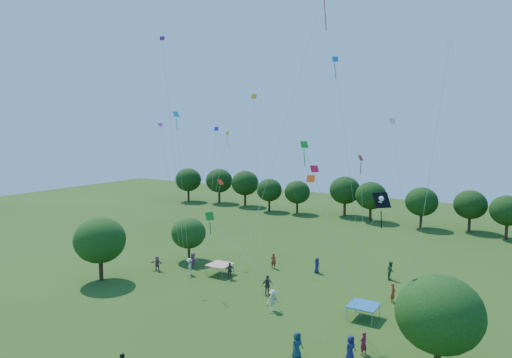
{
  "coord_description": "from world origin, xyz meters",
  "views": [
    {
      "loc": [
        17.9,
        -15.36,
        14.95
      ],
      "look_at": [
        0.0,
        14.0,
        11.0
      ],
      "focal_mm": 32.0,
      "sensor_mm": 36.0,
      "label": 1
    }
  ],
  "objects_px": {
    "near_tree_east": "(439,314)",
    "red_high_kite": "(309,42)",
    "tent_blue": "(363,305)",
    "near_tree_north": "(189,233)",
    "pirate_kite": "(380,203)",
    "near_tree_west": "(100,240)",
    "tent_red_stripe": "(220,265)"
  },
  "relations": [
    {
      "from": "pirate_kite",
      "to": "red_high_kite",
      "type": "bearing_deg",
      "value": 145.16
    },
    {
      "from": "pirate_kite",
      "to": "red_high_kite",
      "type": "height_order",
      "value": "red_high_kite"
    },
    {
      "from": "pirate_kite",
      "to": "tent_red_stripe",
      "type": "bearing_deg",
      "value": 156.23
    },
    {
      "from": "tent_blue",
      "to": "red_high_kite",
      "type": "xyz_separation_m",
      "value": [
        -4.86,
        -0.18,
        20.48
      ]
    },
    {
      "from": "near_tree_east",
      "to": "tent_red_stripe",
      "type": "xyz_separation_m",
      "value": [
        -22.41,
        9.11,
        -3.06
      ]
    },
    {
      "from": "near_tree_north",
      "to": "tent_blue",
      "type": "height_order",
      "value": "near_tree_north"
    },
    {
      "from": "near_tree_west",
      "to": "near_tree_east",
      "type": "distance_m",
      "value": 31.33
    },
    {
      "from": "pirate_kite",
      "to": "near_tree_west",
      "type": "bearing_deg",
      "value": 178.61
    },
    {
      "from": "near_tree_east",
      "to": "pirate_kite",
      "type": "height_order",
      "value": "pirate_kite"
    },
    {
      "from": "near_tree_east",
      "to": "red_high_kite",
      "type": "relative_size",
      "value": 0.26
    },
    {
      "from": "near_tree_west",
      "to": "red_high_kite",
      "type": "distance_m",
      "value": 26.87
    },
    {
      "from": "tent_blue",
      "to": "near_tree_north",
      "type": "bearing_deg",
      "value": 166.68
    },
    {
      "from": "near_tree_west",
      "to": "tent_red_stripe",
      "type": "bearing_deg",
      "value": 40.03
    },
    {
      "from": "near_tree_west",
      "to": "pirate_kite",
      "type": "distance_m",
      "value": 28.0
    },
    {
      "from": "tent_red_stripe",
      "to": "pirate_kite",
      "type": "relative_size",
      "value": 0.23
    },
    {
      "from": "near_tree_west",
      "to": "near_tree_north",
      "type": "xyz_separation_m",
      "value": [
        2.85,
        9.87,
        -0.93
      ]
    },
    {
      "from": "near_tree_west",
      "to": "red_high_kite",
      "type": "bearing_deg",
      "value": 12.75
    },
    {
      "from": "tent_blue",
      "to": "near_tree_east",
      "type": "bearing_deg",
      "value": -44.1
    },
    {
      "from": "tent_red_stripe",
      "to": "pirate_kite",
      "type": "distance_m",
      "value": 22.11
    },
    {
      "from": "near_tree_east",
      "to": "pirate_kite",
      "type": "xyz_separation_m",
      "value": [
        -3.98,
        0.99,
        6.07
      ]
    },
    {
      "from": "tent_red_stripe",
      "to": "red_high_kite",
      "type": "distance_m",
      "value": 23.44
    },
    {
      "from": "tent_blue",
      "to": "tent_red_stripe",
      "type": "bearing_deg",
      "value": 170.07
    },
    {
      "from": "near_tree_north",
      "to": "pirate_kite",
      "type": "relative_size",
      "value": 0.51
    },
    {
      "from": "pirate_kite",
      "to": "red_high_kite",
      "type": "distance_m",
      "value": 14.5
    },
    {
      "from": "red_high_kite",
      "to": "pirate_kite",
      "type": "bearing_deg",
      "value": -34.84
    },
    {
      "from": "near_tree_east",
      "to": "near_tree_west",
      "type": "bearing_deg",
      "value": 176.97
    },
    {
      "from": "tent_red_stripe",
      "to": "pirate_kite",
      "type": "bearing_deg",
      "value": -23.77
    },
    {
      "from": "near_tree_west",
      "to": "tent_blue",
      "type": "height_order",
      "value": "near_tree_west"
    },
    {
      "from": "red_high_kite",
      "to": "near_tree_west",
      "type": "bearing_deg",
      "value": -167.25
    },
    {
      "from": "red_high_kite",
      "to": "tent_blue",
      "type": "bearing_deg",
      "value": 2.11
    },
    {
      "from": "red_high_kite",
      "to": "near_tree_east",
      "type": "bearing_deg",
      "value": -28.38
    },
    {
      "from": "near_tree_north",
      "to": "tent_red_stripe",
      "type": "height_order",
      "value": "near_tree_north"
    }
  ]
}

